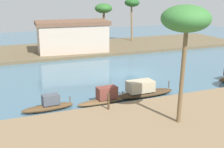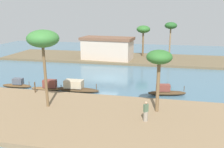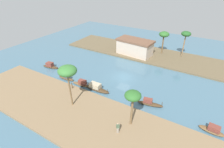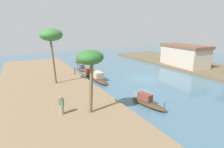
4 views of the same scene
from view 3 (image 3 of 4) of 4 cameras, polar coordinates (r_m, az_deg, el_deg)
The scene contains 16 objects.
river_water at distance 36.89m, azimuth 3.76°, elevation -0.97°, with size 73.21×73.21×0.00m, color #476B7F.
riverbank_left at distance 27.58m, azimuth -9.98°, elevation -13.18°, with size 45.68×11.15×0.37m, color #846B4C.
riverbank_right at distance 48.24m, azimuth 11.42°, elevation 6.39°, with size 45.68×11.15×0.37m, color brown.
sampan_midstream at distance 42.77m, azimuth -19.33°, elevation 2.54°, with size 4.17×1.82×1.25m.
sampan_downstream_large at distance 32.66m, azimuth -5.09°, elevation -4.42°, with size 5.05×1.33×1.34m.
sampan_open_hull at distance 36.96m, azimuth -14.53°, elevation -1.18°, with size 3.70×1.06×1.16m.
sampan_near_left_bank at distance 29.73m, azimuth 12.04°, elevation -9.16°, with size 4.27×1.76×1.22m.
sampan_upstream_small at distance 28.32m, azimuth 29.72°, elevation -15.42°, with size 3.35×1.34×1.19m.
sampan_with_red_awning at distance 34.35m, azimuth -9.78°, elevation -3.00°, with size 3.93×1.19×1.25m.
person_on_near_bank at distance 24.22m, azimuth 1.90°, elevation -17.20°, with size 0.51×0.51×1.65m.
mooring_post at distance 33.12m, azimuth -12.81°, elevation -3.67°, with size 0.14×0.14×1.16m, color #4C3823.
palm_tree_left_near at distance 26.17m, azimuth -14.23°, elevation 0.84°, with size 2.79×2.79×7.02m.
palm_tree_left_far at distance 22.96m, azimuth 6.75°, elevation -7.29°, with size 2.19×2.19×5.41m.
palm_tree_right_tall at distance 47.08m, azimuth 22.82°, elevation 11.68°, with size 2.30×2.30×6.48m.
palm_tree_right_short at distance 47.43m, azimuth 16.51°, elevation 12.03°, with size 2.55×2.55×5.85m.
riverside_building at distance 46.30m, azimuth 7.38°, elevation 8.67°, with size 9.55×5.28×3.95m.
Camera 3 is at (14.21, -28.44, 18.71)m, focal length 28.26 mm.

